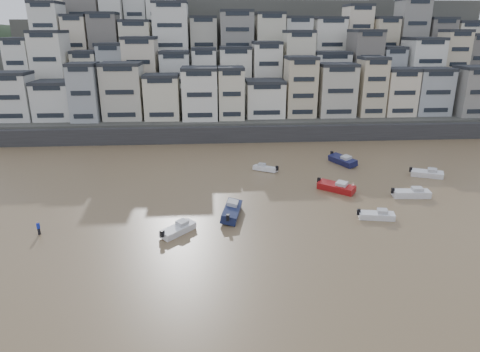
{
  "coord_description": "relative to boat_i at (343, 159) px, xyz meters",
  "views": [
    {
      "loc": [
        -1.41,
        -26.61,
        23.59
      ],
      "look_at": [
        2.58,
        30.0,
        4.0
      ],
      "focal_mm": 32.0,
      "sensor_mm": 36.0,
      "label": 1
    }
  ],
  "objects": [
    {
      "name": "boat_c",
      "position": [
        -21.54,
        -21.74,
        0.03
      ],
      "size": [
        3.56,
        7.15,
        1.87
      ],
      "primitive_type": null,
      "rotation": [
        0.0,
        0.0,
        1.37
      ],
      "color": "#151D43",
      "rests_on": "ground"
    },
    {
      "name": "boat_d",
      "position": [
        5.31,
        -16.71,
        -0.09
      ],
      "size": [
        6.02,
        2.32,
        1.61
      ],
      "primitive_type": null,
      "rotation": [
        0.0,
        0.0,
        -0.07
      ],
      "color": "silver",
      "rests_on": "ground"
    },
    {
      "name": "boat_e",
      "position": [
        -5.09,
        -13.58,
        -0.04
      ],
      "size": [
        6.07,
        5.67,
        1.71
      ],
      "primitive_type": null,
      "rotation": [
        0.0,
        0.0,
        -0.72
      ],
      "color": "maroon",
      "rests_on": "ground"
    },
    {
      "name": "boat_h",
      "position": [
        -14.68,
        -2.94,
        -0.26
      ],
      "size": [
        4.81,
        3.66,
        1.27
      ],
      "primitive_type": null,
      "rotation": [
        0.0,
        0.0,
        2.62
      ],
      "color": "silver",
      "rests_on": "ground"
    },
    {
      "name": "boat_i",
      "position": [
        0.0,
        0.0,
        0.0
      ],
      "size": [
        4.61,
        6.91,
        1.8
      ],
      "primitive_type": null,
      "rotation": [
        0.0,
        0.0,
        -1.16
      ],
      "color": "#13163E",
      "rests_on": "ground"
    },
    {
      "name": "boat_b",
      "position": [
        -2.66,
        -23.87,
        -0.22
      ],
      "size": [
        5.16,
        2.49,
        1.35
      ],
      "primitive_type": null,
      "rotation": [
        0.0,
        0.0,
        -0.18
      ],
      "color": "silver",
      "rests_on": "ground"
    },
    {
      "name": "person_blue",
      "position": [
        -45.06,
        -25.39,
        -0.03
      ],
      "size": [
        0.44,
        0.44,
        1.74
      ],
      "primitive_type": null,
      "color": "#1729AF",
      "rests_on": "ground"
    },
    {
      "name": "person_pink",
      "position": [
        -2.89,
        -14.64,
        -0.03
      ],
      "size": [
        0.44,
        0.44,
        1.74
      ],
      "primitive_type": null,
      "color": "beige",
      "rests_on": "ground"
    },
    {
      "name": "boat_j",
      "position": [
        -28.29,
        -26.34,
        -0.19
      ],
      "size": [
        4.81,
        5.0,
        1.43
      ],
      "primitive_type": null,
      "rotation": [
        0.0,
        0.0,
        0.82
      ],
      "color": "white",
      "rests_on": "ground"
    },
    {
      "name": "harbor_wall",
      "position": [
        -12.68,
        18.02,
        0.85
      ],
      "size": [
        140.0,
        3.0,
        3.5
      ],
      "primitive_type": "cube",
      "color": "#38383A",
      "rests_on": "ground"
    },
    {
      "name": "boat_g",
      "position": [
        12.01,
        -8.09,
        -0.14
      ],
      "size": [
        5.8,
        3.87,
        1.51
      ],
      "primitive_type": null,
      "rotation": [
        0.0,
        0.0,
        -0.41
      ],
      "color": "silver",
      "rests_on": "ground"
    },
    {
      "name": "hillside",
      "position": [
        -7.94,
        57.86,
        12.11
      ],
      "size": [
        141.04,
        66.0,
        50.0
      ],
      "color": "#4C4C47",
      "rests_on": "ground"
    }
  ]
}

